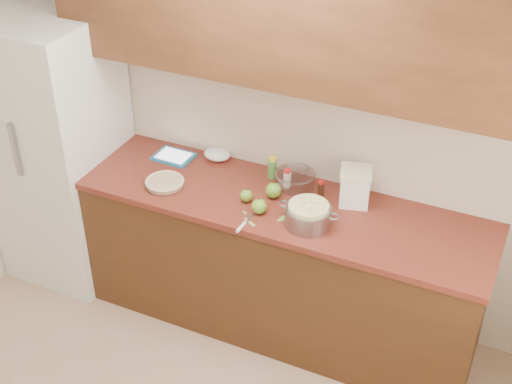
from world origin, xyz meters
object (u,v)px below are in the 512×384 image
at_px(tablet, 174,157).
at_px(colander, 308,215).
at_px(pie, 165,183).
at_px(flour_canister, 355,186).

bearing_deg(tablet, colander, -15.20).
distance_m(pie, colander, 0.91).
xyz_separation_m(pie, flour_canister, (1.07, 0.30, 0.09)).
xyz_separation_m(colander, tablet, (-1.02, 0.30, -0.05)).
distance_m(pie, flour_canister, 1.11).
xyz_separation_m(colander, flour_canister, (0.16, 0.31, 0.05)).
distance_m(colander, flour_canister, 0.35).
distance_m(pie, tablet, 0.32).
bearing_deg(flour_canister, tablet, -179.79).
bearing_deg(tablet, flour_canister, 1.54).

